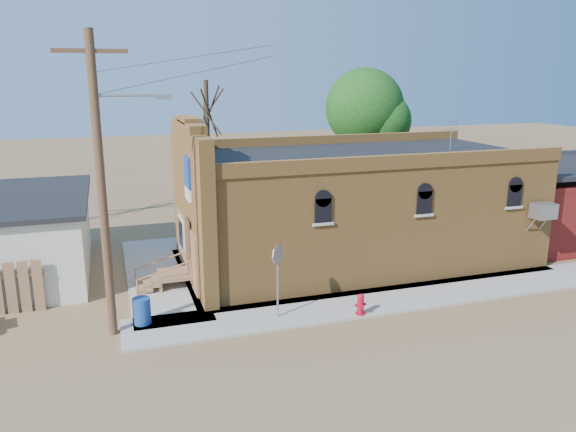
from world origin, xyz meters
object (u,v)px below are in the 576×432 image
object	(u,v)px
utility_pole	(103,182)
fire_hydrant	(361,304)
trash_barrel	(142,311)
stop_sign	(277,261)
brick_bar	(350,207)

from	to	relation	value
utility_pole	fire_hydrant	bearing A→B (deg)	-8.83
fire_hydrant	trash_barrel	world-z (taller)	trash_barrel
utility_pole	stop_sign	distance (m)	5.84
stop_sign	trash_barrel	size ratio (longest dim) A/B	2.88
brick_bar	utility_pole	distance (m)	10.96
brick_bar	stop_sign	distance (m)	6.73
utility_pole	stop_sign	bearing A→B (deg)	-5.84
utility_pole	trash_barrel	xyz separation A→B (m)	(0.84, 0.30, -4.26)
brick_bar	stop_sign	world-z (taller)	brick_bar
utility_pole	brick_bar	bearing A→B (deg)	23.69
brick_bar	stop_sign	bearing A→B (deg)	-134.26
utility_pole	fire_hydrant	size ratio (longest dim) A/B	12.50
fire_hydrant	stop_sign	distance (m)	3.14
utility_pole	trash_barrel	size ratio (longest dim) A/B	10.51
trash_barrel	utility_pole	bearing A→B (deg)	-160.45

